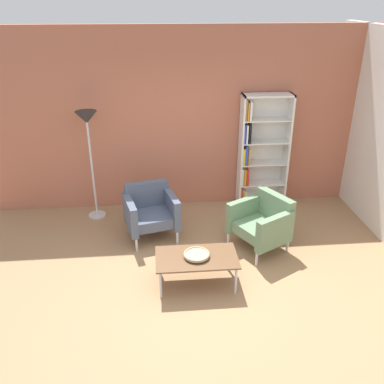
# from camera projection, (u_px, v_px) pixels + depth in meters

# --- Properties ---
(ground_plane) EXTENTS (8.32, 8.32, 0.00)m
(ground_plane) POSITION_uv_depth(u_px,v_px,m) (198.00, 291.00, 5.02)
(ground_plane) COLOR #9E7751
(brick_back_panel) EXTENTS (6.40, 0.12, 2.90)m
(brick_back_panel) POSITION_uv_depth(u_px,v_px,m) (183.00, 121.00, 6.60)
(brick_back_panel) COLOR #B2664C
(brick_back_panel) RESTS_ON ground_plane
(bookshelf_tall) EXTENTS (0.80, 0.30, 1.90)m
(bookshelf_tall) POSITION_uv_depth(u_px,v_px,m) (259.00, 152.00, 6.73)
(bookshelf_tall) COLOR silver
(bookshelf_tall) RESTS_ON ground_plane
(coffee_table_low) EXTENTS (1.00, 0.56, 0.40)m
(coffee_table_low) POSITION_uv_depth(u_px,v_px,m) (197.00, 259.00, 5.00)
(coffee_table_low) COLOR brown
(coffee_table_low) RESTS_ON ground_plane
(decorative_bowl) EXTENTS (0.32, 0.32, 0.05)m
(decorative_bowl) POSITION_uv_depth(u_px,v_px,m) (197.00, 254.00, 4.97)
(decorative_bowl) COLOR tan
(decorative_bowl) RESTS_ON coffee_table_low
(armchair_spare_guest) EXTENTS (0.91, 0.93, 0.78)m
(armchair_spare_guest) POSITION_uv_depth(u_px,v_px,m) (262.00, 222.00, 5.73)
(armchair_spare_guest) COLOR slate
(armchair_spare_guest) RESTS_ON ground_plane
(armchair_by_bookshelf) EXTENTS (0.85, 0.80, 0.78)m
(armchair_by_bookshelf) POSITION_uv_depth(u_px,v_px,m) (150.00, 211.00, 6.02)
(armchair_by_bookshelf) COLOR #4C566B
(armchair_by_bookshelf) RESTS_ON ground_plane
(floor_lamp_torchiere) EXTENTS (0.32, 0.32, 1.74)m
(floor_lamp_torchiere) POSITION_uv_depth(u_px,v_px,m) (88.00, 131.00, 6.12)
(floor_lamp_torchiere) COLOR silver
(floor_lamp_torchiere) RESTS_ON ground_plane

